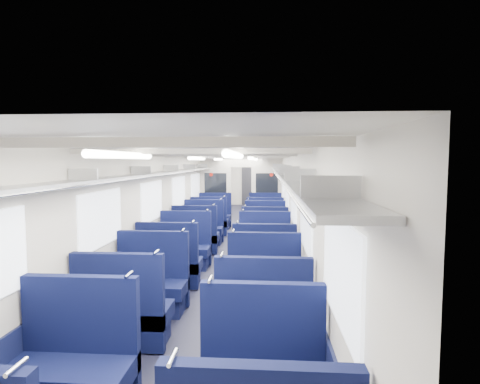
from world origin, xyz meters
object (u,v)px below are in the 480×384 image
Objects in this scene: end_door at (249,185)px; seat_4 at (123,316)px; seat_7 at (264,289)px; seat_11 at (265,251)px; seat_6 at (151,286)px; seat_12 at (196,238)px; seat_16 at (209,223)px; seat_18 at (215,217)px; seat_5 at (263,322)px; seat_8 at (170,266)px; seat_2 at (75,369)px; bulkhead at (241,190)px; seat_19 at (265,217)px; seat_13 at (265,240)px; seat_14 at (203,230)px; seat_9 at (264,268)px; seat_17 at (265,224)px; seat_3 at (262,381)px; seat_10 at (185,250)px; seat_15 at (265,231)px.

seat_4 is (-0.83, -14.85, -0.63)m from end_door.
seat_11 is at bearing 90.00° from seat_7.
seat_6 is 3.56m from seat_12.
seat_7 is 1.00× the size of seat_16.
seat_6 is at bearing -90.00° from seat_18.
seat_5 is 1.00× the size of seat_8.
seat_5 is (1.66, 1.09, 0.00)m from seat_2.
seat_4 is 8.00m from seat_18.
seat_5 is at bearing -90.00° from seat_7.
end_door is at bearing 87.03° from seat_2.
bulkhead is 8.74m from seat_4.
bulkhead is 2.34× the size of seat_7.
seat_13 is at bearing -90.00° from seat_19.
seat_7 is at bearing -70.39° from seat_14.
seat_14 is at bearing -90.00° from seat_18.
bulkhead is 2.34× the size of seat_11.
bulkhead reaches higher than seat_19.
seat_11 is (1.66, 4.59, 0.00)m from seat_2.
seat_9 is at bearing -90.00° from seat_19.
seat_11 is at bearing 37.36° from seat_8.
bulkhead reaches higher than seat_18.
seat_17 is at bearing 78.20° from seat_2.
seat_7 is (0.00, 2.31, 0.00)m from seat_3.
seat_4 and seat_19 have the same top height.
seat_7 and seat_19 have the same top height.
seat_3 is 1.17m from seat_5.
seat_18 is at bearing 90.00° from seat_10.
seat_2 is 2.24m from seat_6.
seat_7 is at bearing -90.00° from seat_17.
seat_4 is 1.00× the size of seat_11.
seat_4 is 5.73m from seat_14.
seat_2 is 1.00× the size of seat_14.
seat_13 is at bearing -54.65° from seat_16.
seat_4 is at bearing -101.57° from seat_19.
seat_12 is at bearing 90.00° from seat_8.
seat_6 is at bearing -90.00° from seat_14.
seat_2 is 1.00× the size of seat_3.
seat_7 is 3.93m from seat_12.
seat_4 is 3.82m from seat_11.
bulkhead is 2.34× the size of seat_2.
seat_2 is at bearing -90.00° from seat_10.
seat_8 and seat_16 have the same top height.
seat_12 is 1.92m from seat_15.
end_door is 1.67× the size of seat_4.
seat_11 is (0.00, 4.67, 0.00)m from seat_3.
seat_14 and seat_17 have the same top height.
end_door is at bearing 94.16° from seat_11.
end_door reaches higher than seat_6.
seat_11 is 2.83m from seat_14.
seat_12 is at bearing -94.65° from end_door.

